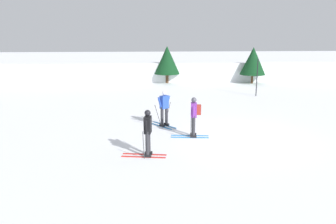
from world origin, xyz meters
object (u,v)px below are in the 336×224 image
object	(u,v)px
skier_black	(148,132)
trail_marker_pole	(257,78)
conifer_far_left	(167,60)
conifer_far_right	(253,61)
skier_purple	(194,115)
skier_blue	(164,107)

from	to	relation	value
skier_black	trail_marker_pole	distance (m)	13.47
trail_marker_pole	conifer_far_left	bearing A→B (deg)	131.98
conifer_far_left	skier_black	bearing A→B (deg)	-95.70
trail_marker_pole	conifer_far_right	bearing A→B (deg)	75.71
skier_purple	trail_marker_pole	world-z (taller)	trail_marker_pole
trail_marker_pole	conifer_far_left	world-z (taller)	conifer_far_left
skier_black	skier_blue	xyz separation A→B (m)	(0.79, 3.92, -0.00)
skier_purple	skier_blue	world-z (taller)	same
skier_black	conifer_far_right	xyz separation A→B (m)	(8.97, 16.91, 0.98)
skier_black	trail_marker_pole	size ratio (longest dim) A/B	0.67
skier_black	conifer_far_left	distance (m)	17.69
skier_blue	trail_marker_pole	bearing A→B (deg)	47.20
skier_black	conifer_far_left	size ratio (longest dim) A/B	0.55
skier_blue	conifer_far_right	xyz separation A→B (m)	(8.18, 12.99, 0.98)
skier_blue	conifer_far_right	distance (m)	15.38
skier_black	skier_purple	bearing A→B (deg)	47.96
conifer_far_left	conifer_far_right	size ratio (longest dim) A/B	1.03
skier_purple	conifer_far_right	distance (m)	16.33
skier_purple	conifer_far_left	world-z (taller)	conifer_far_left
skier_blue	conifer_far_right	bearing A→B (deg)	57.80
trail_marker_pole	conifer_far_right	xyz separation A→B (m)	(1.46, 5.73, 0.62)
skier_blue	conifer_far_left	bearing A→B (deg)	85.97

